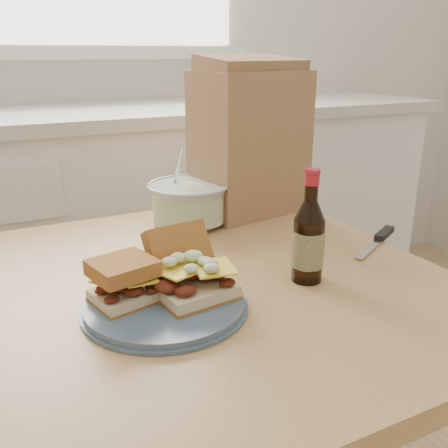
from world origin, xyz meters
name	(u,v)px	position (x,y,z in m)	size (l,w,h in m)	color
cabinet_run	(118,235)	(0.00, 1.70, 0.47)	(2.50, 0.64, 0.94)	white
dining_table	(201,331)	(-0.09, 0.71, 0.62)	(0.89, 0.89, 0.73)	tan
plate	(165,305)	(-0.19, 0.63, 0.74)	(0.26, 0.26, 0.02)	#465B71
sandwich_left	(124,280)	(-0.25, 0.65, 0.78)	(0.11, 0.11, 0.07)	beige
sandwich_right	(189,271)	(-0.14, 0.64, 0.78)	(0.13, 0.18, 0.10)	beige
coleslaw_bowl	(189,204)	(0.01, 1.00, 0.78)	(0.19, 0.19, 0.19)	#B1BEBA
beer_bottle	(308,240)	(0.08, 0.62, 0.81)	(0.06, 0.06, 0.21)	black
knife	(381,237)	(0.34, 0.71, 0.74)	(0.19, 0.12, 0.01)	silver
paper_bag	(250,144)	(0.19, 1.03, 0.91)	(0.27, 0.17, 0.35)	#956A48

